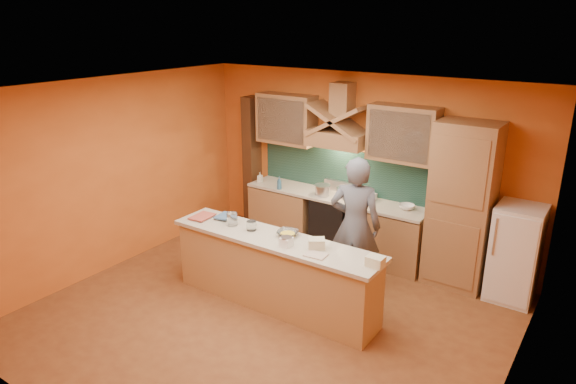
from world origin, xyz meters
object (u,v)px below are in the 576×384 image
Objects in this scene: person at (355,226)px; mixing_bowl at (288,233)px; stove at (334,223)px; kitchen_scale at (286,242)px; fridge at (515,253)px.

mixing_bowl is (-0.55, -0.78, 0.03)m from person.
mixing_bowl is at bearing 39.68° from person.
stove is 2.15m from kitchen_scale.
person is 0.95m from mixing_bowl.
kitchen_scale is at bearing -58.64° from mixing_bowl.
person is at bearing 73.16° from kitchen_scale.
mixing_bowl is at bearing 124.98° from kitchen_scale.
person reaches higher than mixing_bowl.
kitchen_scale reaches higher than stove.
stove is 0.48× the size of person.
person is 7.15× the size of mixing_bowl.
stove is 6.84× the size of kitchen_scale.
mixing_bowl is (-0.16, 0.27, -0.02)m from kitchen_scale.
fridge is 2.99m from mixing_bowl.
person is at bearing -48.84° from stove.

